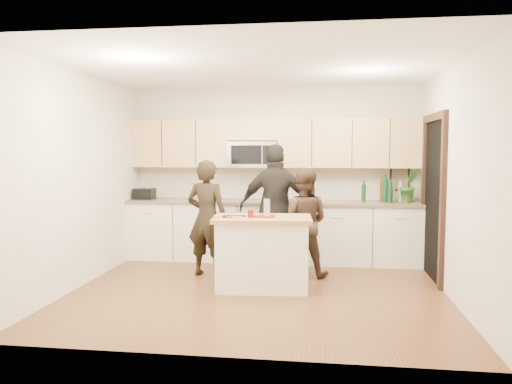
# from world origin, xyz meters

# --- Properties ---
(floor) EXTENTS (4.50, 4.50, 0.00)m
(floor) POSITION_xyz_m (0.00, 0.00, 0.00)
(floor) COLOR brown
(floor) RESTS_ON ground
(room_shell) EXTENTS (4.52, 4.02, 2.71)m
(room_shell) POSITION_xyz_m (0.00, 0.00, 1.73)
(room_shell) COLOR beige
(room_shell) RESTS_ON ground
(back_cabinetry) EXTENTS (4.50, 0.66, 0.94)m
(back_cabinetry) POSITION_xyz_m (0.00, 1.69, 0.47)
(back_cabinetry) COLOR silver
(back_cabinetry) RESTS_ON ground
(upper_cabinetry) EXTENTS (4.50, 0.33, 0.75)m
(upper_cabinetry) POSITION_xyz_m (0.03, 1.83, 1.84)
(upper_cabinetry) COLOR tan
(upper_cabinetry) RESTS_ON ground
(microwave) EXTENTS (0.76, 0.41, 0.40)m
(microwave) POSITION_xyz_m (-0.31, 1.80, 1.65)
(microwave) COLOR silver
(microwave) RESTS_ON ground
(doorway) EXTENTS (0.06, 1.25, 2.20)m
(doorway) POSITION_xyz_m (2.23, 0.90, 1.16)
(doorway) COLOR black
(doorway) RESTS_ON ground
(framed_picture) EXTENTS (0.30, 0.03, 0.38)m
(framed_picture) POSITION_xyz_m (1.95, 1.98, 1.28)
(framed_picture) COLOR black
(framed_picture) RESTS_ON ground
(dish_towel) EXTENTS (0.34, 0.60, 0.48)m
(dish_towel) POSITION_xyz_m (-0.95, 1.50, 0.80)
(dish_towel) COLOR white
(dish_towel) RESTS_ON ground
(island) EXTENTS (1.25, 0.79, 0.90)m
(island) POSITION_xyz_m (0.04, 0.10, 0.45)
(island) COLOR silver
(island) RESTS_ON ground
(red_plate) EXTENTS (0.28, 0.28, 0.02)m
(red_plate) POSITION_xyz_m (0.07, 0.09, 0.91)
(red_plate) COLOR maroon
(red_plate) RESTS_ON island
(box_grater) EXTENTS (0.09, 0.05, 0.23)m
(box_grater) POSITION_xyz_m (0.10, 0.08, 1.03)
(box_grater) COLOR silver
(box_grater) RESTS_ON red_plate
(drink_glass) EXTENTS (0.07, 0.07, 0.09)m
(drink_glass) POSITION_xyz_m (-0.10, 0.02, 0.94)
(drink_glass) COLOR maroon
(drink_glass) RESTS_ON island
(cutting_board) EXTENTS (0.24, 0.18, 0.02)m
(cutting_board) POSITION_xyz_m (-0.43, 0.01, 0.91)
(cutting_board) COLOR #A97346
(cutting_board) RESTS_ON island
(tongs) EXTENTS (0.29, 0.05, 0.02)m
(tongs) POSITION_xyz_m (-0.28, -0.06, 0.93)
(tongs) COLOR black
(tongs) RESTS_ON cutting_board
(knife) EXTENTS (0.20, 0.04, 0.01)m
(knife) POSITION_xyz_m (-0.28, -0.07, 0.92)
(knife) COLOR silver
(knife) RESTS_ON cutting_board
(toaster) EXTENTS (0.31, 0.24, 0.17)m
(toaster) POSITION_xyz_m (-2.05, 1.67, 1.03)
(toaster) COLOR black
(toaster) RESTS_ON back_cabinetry
(bottle_cluster) EXTENTS (0.70, 0.26, 0.41)m
(bottle_cluster) POSITION_xyz_m (1.75, 1.71, 1.11)
(bottle_cluster) COLOR #11331B
(bottle_cluster) RESTS_ON back_cabinetry
(orchid) EXTENTS (0.34, 0.31, 0.51)m
(orchid) POSITION_xyz_m (2.05, 1.72, 1.20)
(orchid) COLOR #2B6B2A
(orchid) RESTS_ON back_cabinetry
(woman_left) EXTENTS (0.64, 0.48, 1.59)m
(woman_left) POSITION_xyz_m (-0.79, 0.65, 0.79)
(woman_left) COLOR black
(woman_left) RESTS_ON ground
(woman_center) EXTENTS (0.78, 0.64, 1.47)m
(woman_center) POSITION_xyz_m (0.51, 0.82, 0.74)
(woman_center) COLOR #34241A
(woman_center) RESTS_ON ground
(woman_right) EXTENTS (1.09, 0.52, 1.81)m
(woman_right) POSITION_xyz_m (0.12, 1.06, 0.90)
(woman_right) COLOR black
(woman_right) RESTS_ON ground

